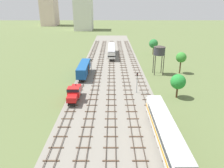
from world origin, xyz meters
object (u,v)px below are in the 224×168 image
Objects in this scene: freight_boxcar_far_left_mid at (85,68)px; water_tower at (160,51)px; shunter_loco_far_left_near at (75,92)px; signal_post_nearest at (92,64)px; diesel_railcar_centre_right_nearest at (166,129)px; signal_post_near at (138,80)px; passenger_coach_centre_left_midfar at (112,50)px.

freight_boxcar_far_left_mid is 1.52× the size of water_tower.
shunter_loco_far_left_near is 1.68× the size of signal_post_nearest.
freight_boxcar_far_left_mid is (0.01, 18.18, 0.44)m from shunter_loco_far_left_near.
diesel_railcar_centre_right_nearest is at bearing -43.98° from shunter_loco_far_left_near.
shunter_loco_far_left_near is 15.66m from signal_post_near.
signal_post_near is at bearing -42.61° from freight_boxcar_far_left_mid.
water_tower reaches higher than shunter_loco_far_left_near.
freight_boxcar_far_left_mid is at bearing -133.97° from signal_post_nearest.
diesel_railcar_centre_right_nearest is 0.93× the size of passenger_coach_centre_left_midfar.
water_tower reaches higher than passenger_coach_centre_left_midfar.
passenger_coach_centre_left_midfar is (-8.54, 62.65, 0.02)m from diesel_railcar_centre_right_nearest.
shunter_loco_far_left_near is 46.94m from passenger_coach_centre_left_midfar.
passenger_coach_centre_left_midfar is 2.38× the size of water_tower.
diesel_railcar_centre_right_nearest is at bearing -99.76° from water_tower.
freight_boxcar_far_left_mid is 2.55× the size of signal_post_near.
shunter_loco_far_left_near is 0.38× the size of passenger_coach_centre_left_midfar.
passenger_coach_centre_left_midfar is 42.22m from signal_post_near.
water_tower is at bearing -0.57° from signal_post_nearest.
diesel_railcar_centre_right_nearest is 3.73× the size of signal_post_near.
passenger_coach_centre_left_midfar is at bearing 98.73° from signal_post_near.
water_tower is at bearing 80.24° from diesel_railcar_centre_right_nearest.
diesel_railcar_centre_right_nearest is 1.46× the size of freight_boxcar_far_left_mid.
diesel_railcar_centre_right_nearest is 63.23m from passenger_coach_centre_left_midfar.
water_tower is (6.31, 36.67, 4.99)m from diesel_railcar_centre_right_nearest.
signal_post_nearest is (-21.26, 0.21, -4.36)m from water_tower.
freight_boxcar_far_left_mid is 20.33m from signal_post_near.
shunter_loco_far_left_near is (-17.09, 16.49, -0.59)m from diesel_railcar_centre_right_nearest.
freight_boxcar_far_left_mid is 3.16m from signal_post_nearest.
passenger_coach_centre_left_midfar is at bearing 119.75° from water_tower.
freight_boxcar_far_left_mid is 24.03m from water_tower.
shunter_loco_far_left_near is 18.19m from freight_boxcar_far_left_mid.
signal_post_nearest reaches higher than freight_boxcar_far_left_mid.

